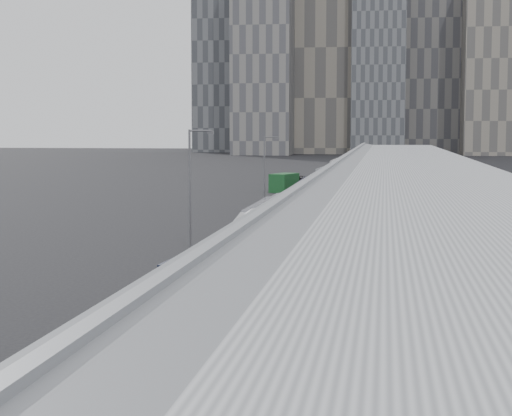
% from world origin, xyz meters
% --- Properties ---
extents(sidewalk, '(10.00, 170.00, 0.12)m').
position_xyz_m(sidewalk, '(9.00, 55.00, 0.06)').
color(sidewalk, gray).
rests_on(sidewalk, ground).
extents(lane_line, '(0.12, 160.00, 0.02)m').
position_xyz_m(lane_line, '(-1.50, 55.00, 0.01)').
color(lane_line, gold).
rests_on(lane_line, ground).
extents(depot, '(12.45, 160.40, 7.20)m').
position_xyz_m(depot, '(12.99, 55.00, 3.51)').
color(depot, gray).
rests_on(depot, ground).
extents(skyline, '(145.00, 64.00, 120.00)m').
position_xyz_m(skyline, '(-2.90, 324.16, 50.85)').
color(skyline, slate).
rests_on(skyline, ground).
extents(bus_0, '(2.79, 12.47, 3.64)m').
position_xyz_m(bus_0, '(2.68, 5.27, 1.53)').
color(bus_0, '#ACADB7').
rests_on(bus_0, ground).
extents(bus_1, '(3.46, 12.87, 3.72)m').
position_xyz_m(bus_1, '(2.21, 21.82, 1.57)').
color(bus_1, black).
rests_on(bus_1, ground).
extents(bus_2, '(3.77, 13.21, 3.81)m').
position_xyz_m(bus_2, '(2.08, 34.02, 1.61)').
color(bus_2, silver).
rests_on(bus_2, ground).
extents(bus_3, '(3.00, 13.51, 3.95)m').
position_xyz_m(bus_3, '(1.66, 46.91, 1.67)').
color(bus_3, gray).
rests_on(bus_3, ground).
extents(bus_4, '(2.92, 12.10, 3.51)m').
position_xyz_m(bus_4, '(2.52, 60.42, 1.48)').
color(bus_4, '#B8BAC4').
rests_on(bus_4, ground).
extents(bus_5, '(3.07, 13.90, 4.05)m').
position_xyz_m(bus_5, '(2.38, 76.92, 1.71)').
color(bus_5, black).
rests_on(bus_5, ground).
extents(bus_6, '(3.40, 12.64, 3.65)m').
position_xyz_m(bus_6, '(2.11, 91.60, 1.54)').
color(bus_6, white).
rests_on(bus_6, ground).
extents(bus_7, '(2.93, 12.31, 3.58)m').
position_xyz_m(bus_7, '(2.36, 105.53, 1.51)').
color(bus_7, gray).
rests_on(bus_7, ground).
extents(bus_8, '(3.39, 13.01, 3.76)m').
position_xyz_m(bus_8, '(1.79, 117.45, 1.59)').
color(bus_8, '#989AA1').
rests_on(bus_8, ground).
extents(bus_9, '(3.02, 13.66, 3.98)m').
position_xyz_m(bus_9, '(2.65, 133.29, 1.68)').
color(bus_9, black).
rests_on(bus_9, ground).
extents(bus_10, '(3.01, 13.60, 3.97)m').
position_xyz_m(bus_10, '(1.97, 145.69, 1.68)').
color(bus_10, silver).
rests_on(bus_10, ground).
extents(tree_0, '(1.83, 1.83, 4.01)m').
position_xyz_m(tree_0, '(5.88, 4.97, 3.06)').
color(tree_0, black).
rests_on(tree_0, ground).
extents(tree_1, '(1.27, 1.27, 4.02)m').
position_xyz_m(tree_1, '(6.16, 34.44, 3.30)').
color(tree_1, black).
rests_on(tree_1, ground).
extents(tree_2, '(2.41, 2.41, 4.77)m').
position_xyz_m(tree_2, '(5.60, 55.31, 3.55)').
color(tree_2, black).
rests_on(tree_2, ground).
extents(tree_3, '(2.03, 2.03, 4.42)m').
position_xyz_m(tree_3, '(5.78, 77.67, 3.38)').
color(tree_3, black).
rests_on(tree_3, ground).
extents(tree_4, '(2.57, 2.57, 5.08)m').
position_xyz_m(tree_4, '(5.51, 102.75, 3.78)').
color(tree_4, black).
rests_on(tree_4, ground).
extents(street_lamp_near, '(2.04, 0.22, 9.63)m').
position_xyz_m(street_lamp_near, '(-4.23, 43.55, 5.52)').
color(street_lamp_near, '#59595E').
rests_on(street_lamp_near, ground).
extents(street_lamp_far, '(2.04, 0.22, 8.73)m').
position_xyz_m(street_lamp_far, '(-4.47, 87.57, 5.05)').
color(street_lamp_far, '#59595E').
rests_on(street_lamp_far, ground).
extents(shipping_container, '(4.30, 6.06, 2.84)m').
position_xyz_m(shipping_container, '(-4.52, 108.48, 1.42)').
color(shipping_container, '#154620').
rests_on(shipping_container, ground).
extents(suv, '(3.97, 6.72, 1.75)m').
position_xyz_m(suv, '(-3.73, 121.89, 0.88)').
color(suv, black).
rests_on(suv, ground).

